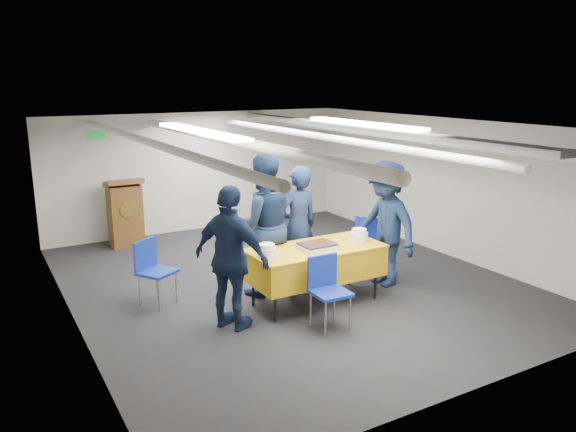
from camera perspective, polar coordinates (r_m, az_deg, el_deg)
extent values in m
plane|color=black|center=(8.39, 0.00, -6.60)|extent=(7.00, 7.00, 0.00)
cube|color=beige|center=(11.17, -8.97, 4.48)|extent=(6.00, 0.02, 2.30)
cube|color=beige|center=(7.11, -21.40, -1.63)|extent=(0.02, 7.00, 2.30)
cube|color=beige|center=(9.87, 15.26, 2.94)|extent=(0.02, 7.00, 2.30)
cube|color=silver|center=(7.89, 0.00, 9.18)|extent=(6.00, 7.00, 0.02)
cylinder|color=silver|center=(7.13, -14.21, 7.38)|extent=(0.10, 6.90, 0.10)
cylinder|color=silver|center=(7.50, -6.03, 7.71)|extent=(0.14, 6.90, 0.14)
cylinder|color=silver|center=(8.22, 3.66, 8.01)|extent=(0.10, 6.90, 0.10)
cylinder|color=silver|center=(9.01, 10.65, 8.05)|extent=(0.14, 6.90, 0.14)
cube|color=gray|center=(8.56, 7.07, 8.83)|extent=(0.28, 6.90, 0.08)
cube|color=white|center=(7.34, -8.94, 8.51)|extent=(0.25, 2.60, 0.04)
cube|color=white|center=(8.61, 7.62, 9.31)|extent=(0.25, 2.60, 0.04)
cube|color=#0C591E|center=(10.53, -18.86, 7.75)|extent=(0.30, 0.04, 0.12)
cylinder|color=black|center=(6.98, -1.32, -9.37)|extent=(0.04, 0.04, 0.36)
cylinder|color=black|center=(7.78, 8.84, -7.03)|extent=(0.04, 0.04, 0.36)
cylinder|color=black|center=(7.47, -3.56, -7.78)|extent=(0.04, 0.04, 0.36)
cylinder|color=black|center=(8.23, 6.22, -5.77)|extent=(0.04, 0.04, 0.36)
cube|color=gold|center=(7.46, 2.81, -4.83)|extent=(1.77, 0.82, 0.39)
cube|color=gold|center=(7.40, 2.83, -3.28)|extent=(1.79, 0.84, 0.03)
cube|color=white|center=(7.31, 3.00, -3.15)|extent=(0.45, 0.36, 0.05)
cube|color=black|center=(7.29, 3.00, -2.86)|extent=(0.44, 0.34, 0.02)
sphere|color=navy|center=(7.06, 2.35, -3.42)|extent=(0.04, 0.04, 0.04)
sphere|color=navy|center=(7.33, 0.99, -2.76)|extent=(0.04, 0.04, 0.04)
sphere|color=navy|center=(7.11, 3.04, -3.30)|extent=(0.04, 0.04, 0.04)
sphere|color=navy|center=(7.38, 1.66, -2.65)|extent=(0.04, 0.04, 0.04)
sphere|color=navy|center=(7.16, 3.71, -3.18)|extent=(0.04, 0.04, 0.04)
sphere|color=navy|center=(7.43, 2.32, -2.54)|extent=(0.04, 0.04, 0.04)
sphere|color=navy|center=(7.22, 4.37, -3.06)|extent=(0.04, 0.04, 0.04)
sphere|color=navy|center=(7.48, 2.97, -2.44)|extent=(0.04, 0.04, 0.04)
sphere|color=navy|center=(7.27, 5.02, -2.94)|extent=(0.04, 0.04, 0.04)
sphere|color=navy|center=(7.53, 3.61, -2.33)|extent=(0.04, 0.04, 0.04)
sphere|color=navy|center=(7.12, 1.88, -3.27)|extent=(0.04, 0.04, 0.04)
sphere|color=navy|center=(7.35, 4.78, -2.77)|extent=(0.04, 0.04, 0.04)
sphere|color=navy|center=(7.18, 1.54, -3.11)|extent=(0.04, 0.04, 0.04)
sphere|color=navy|center=(7.41, 4.42, -2.61)|extent=(0.04, 0.04, 0.04)
sphere|color=navy|center=(7.25, 1.20, -2.94)|extent=(0.04, 0.04, 0.04)
sphere|color=navy|center=(7.47, 4.07, -2.46)|extent=(0.04, 0.04, 0.04)
cylinder|color=white|center=(6.97, -2.17, -3.72)|extent=(0.24, 0.24, 0.12)
cylinder|color=white|center=(6.95, -2.18, -3.06)|extent=(0.20, 0.20, 0.05)
cylinder|color=white|center=(7.70, 7.22, -2.09)|extent=(0.24, 0.24, 0.12)
cylinder|color=white|center=(7.68, 7.24, -1.48)|extent=(0.20, 0.20, 0.05)
cube|color=brown|center=(10.42, -16.20, 0.06)|extent=(0.55, 0.45, 1.10)
cube|color=brown|center=(10.27, -16.38, 3.28)|extent=(0.62, 0.53, 0.21)
cylinder|color=gold|center=(10.16, -15.93, 0.60)|extent=(0.28, 0.02, 0.28)
cylinder|color=gray|center=(6.61, 3.83, -10.42)|extent=(0.02, 0.02, 0.43)
cylinder|color=gray|center=(6.79, 6.31, -9.83)|extent=(0.02, 0.02, 0.43)
cylinder|color=gray|center=(6.88, 2.31, -9.41)|extent=(0.02, 0.02, 0.43)
cylinder|color=gray|center=(7.04, 4.73, -8.88)|extent=(0.02, 0.02, 0.43)
cube|color=navy|center=(6.74, 4.33, -7.79)|extent=(0.43, 0.43, 0.04)
cube|color=navy|center=(6.81, 3.50, -5.56)|extent=(0.40, 0.05, 0.40)
cylinder|color=gray|center=(8.49, 6.47, -4.90)|extent=(0.02, 0.02, 0.43)
cylinder|color=gray|center=(8.44, 8.74, -5.10)|extent=(0.02, 0.02, 0.43)
cylinder|color=gray|center=(8.81, 6.89, -4.22)|extent=(0.02, 0.02, 0.43)
cylinder|color=gray|center=(8.76, 9.08, -4.40)|extent=(0.02, 0.02, 0.43)
cube|color=navy|center=(8.55, 7.85, -3.16)|extent=(0.59, 0.59, 0.04)
cube|color=navy|center=(8.67, 8.10, -1.41)|extent=(0.30, 0.32, 0.40)
cylinder|color=gray|center=(7.46, -12.98, -7.88)|extent=(0.02, 0.02, 0.43)
cylinder|color=gray|center=(7.70, -11.28, -7.10)|extent=(0.02, 0.02, 0.43)
cylinder|color=gray|center=(7.68, -14.88, -7.35)|extent=(0.02, 0.02, 0.43)
cylinder|color=gray|center=(7.91, -13.17, -6.62)|extent=(0.02, 0.02, 0.43)
cube|color=navy|center=(7.60, -13.18, -5.57)|extent=(0.58, 0.58, 0.04)
cube|color=navy|center=(7.66, -14.32, -3.76)|extent=(0.36, 0.24, 0.40)
imported|color=black|center=(8.04, 1.01, -1.02)|extent=(0.65, 0.44, 1.74)
imported|color=black|center=(7.65, -2.59, -0.96)|extent=(1.09, 0.93, 1.95)
imported|color=black|center=(6.63, -5.77, -4.31)|extent=(0.88, 1.10, 1.75)
imported|color=black|center=(8.13, 9.85, -0.80)|extent=(0.72, 1.20, 1.81)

